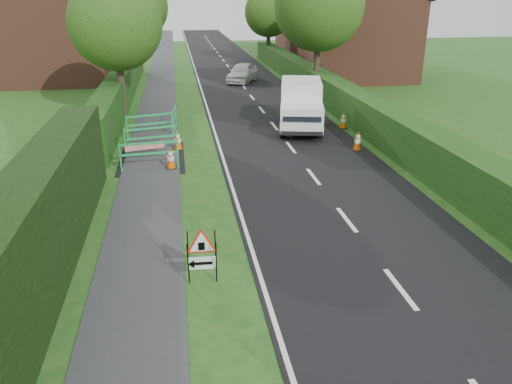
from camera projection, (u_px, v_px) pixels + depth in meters
ground at (296, 330)px, 9.28m from camera, size 120.00×120.00×0.00m
road_surface at (229, 67)px, 41.72m from camera, size 6.00×90.00×0.02m
footpath at (162, 69)px, 40.92m from camera, size 2.00×90.00×0.02m
hedge_west_near at (12, 359)px, 8.55m from camera, size 1.10×18.00×2.50m
hedge_west_far at (123, 102)px, 28.72m from camera, size 1.00×24.00×1.80m
hedge_east at (349, 118)px, 24.89m from camera, size 1.20×50.00×1.50m
house_west at (55, 39)px, 34.24m from camera, size 7.50×7.40×7.88m
house_east_a at (357, 37)px, 35.47m from camera, size 7.50×7.40×7.88m
house_east_b at (318, 25)px, 48.45m from camera, size 7.50×7.40×7.88m
tree_nw at (115, 24)px, 23.44m from camera, size 4.40×4.40×6.70m
tree_ne at (319, 5)px, 28.45m from camera, size 5.20×5.20×7.79m
tree_fw at (136, 7)px, 37.98m from camera, size 4.80×4.80×7.24m
tree_fe at (269, 12)px, 43.47m from camera, size 4.20×4.20×6.33m
triangle_sign at (200, 252)px, 10.52m from camera, size 0.77×0.77×1.09m
works_van at (301, 105)px, 22.63m from camera, size 2.76×4.89×2.10m
traffic_cone_0 at (358, 141)px, 19.72m from camera, size 0.38×0.38×0.79m
traffic_cone_1 at (343, 120)px, 22.91m from camera, size 0.38×0.38×0.79m
traffic_cone_2 at (315, 112)px, 24.42m from camera, size 0.38×0.38×0.79m
traffic_cone_3 at (171, 158)px, 17.68m from camera, size 0.38×0.38×0.79m
traffic_cone_4 at (178, 140)px, 19.80m from camera, size 0.38×0.38×0.79m
ped_barrier_0 at (149, 151)px, 17.61m from camera, size 2.08×0.52×1.00m
ped_barrier_1 at (151, 135)px, 19.56m from camera, size 2.09×0.77×1.00m
ped_barrier_2 at (150, 122)px, 21.60m from camera, size 2.08×0.85×1.00m
ped_barrier_3 at (174, 117)px, 22.53m from camera, size 0.52×2.08×1.00m
redwhite_plank at (146, 158)px, 18.98m from camera, size 1.45×0.46×0.25m
hatchback_car at (242, 73)px, 34.76m from camera, size 2.90×4.12×1.30m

